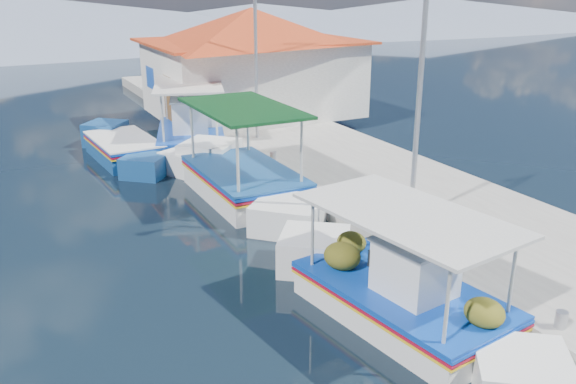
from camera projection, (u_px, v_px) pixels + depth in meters
name	position (u px, v px, depth m)	size (l,w,h in m)	color
ground	(276.00, 323.00, 11.06)	(160.00, 160.00, 0.00)	black
quay	(363.00, 176.00, 18.54)	(5.00, 44.00, 0.50)	#ACA9A1
bollards	(315.00, 180.00, 16.88)	(0.20, 17.20, 0.30)	#A5A8AD
main_caique	(400.00, 296.00, 11.10)	(2.73, 7.09, 2.36)	white
caique_green_canopy	(243.00, 182.00, 17.44)	(2.39, 7.89, 2.95)	white
caique_blue_hull	(124.00, 150.00, 21.14)	(2.19, 6.38, 1.14)	navy
caique_far	(190.00, 136.00, 22.22)	(3.89, 7.49, 2.76)	white
harbor_building	(252.00, 60.00, 25.39)	(10.49, 10.49, 4.40)	white
lamp_post_near	(417.00, 80.00, 13.39)	(1.21, 0.14, 6.00)	#A5A8AD
lamp_post_far	(253.00, 44.00, 20.95)	(1.21, 0.14, 6.00)	#A5A8AD
mountain_ridge	(90.00, 22.00, 60.23)	(171.40, 96.00, 5.50)	slate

